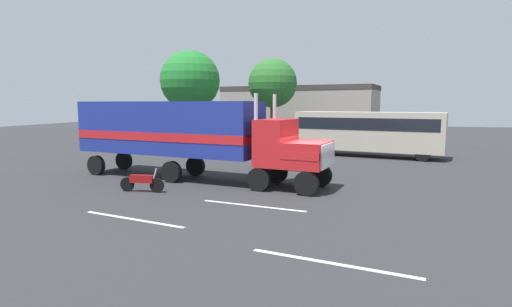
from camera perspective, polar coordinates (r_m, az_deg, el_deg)
name	(u,v)px	position (r m, az deg, el deg)	size (l,w,h in m)	color
ground_plane	(308,190)	(19.27, 7.30, -5.14)	(120.00, 120.00, 0.00)	#2D2D30
lane_stripe_near	(253,206)	(16.27, -0.42, -7.33)	(4.40, 0.16, 0.01)	silver
lane_stripe_mid	(133,219)	(15.08, -16.84, -8.80)	(4.40, 0.16, 0.01)	silver
lane_stripe_far	(332,263)	(10.86, 10.63, -14.88)	(4.40, 0.16, 0.01)	silver
semi_truck	(185,132)	(21.99, -9.90, 2.96)	(14.38, 4.89, 4.50)	red
person_bystander	(268,159)	(23.11, 1.73, -0.82)	(0.34, 0.45, 1.63)	#2D3347
parked_bus	(368,130)	(32.36, 15.36, 3.26)	(11.29, 4.70, 3.40)	#BFB29E
parked_car	(223,147)	(30.58, -4.65, 0.91)	(4.68, 2.69, 1.57)	#B7B7BC
motorcycle	(142,182)	(19.41, -15.66, -3.81)	(2.11, 0.35, 1.12)	black
tree_left	(190,81)	(38.46, -9.20, 10.02)	(5.47, 5.47, 8.88)	brown
tree_center	(273,83)	(39.90, 2.34, 9.77)	(4.71, 4.71, 8.36)	brown
building_backdrop	(299,111)	(46.65, 5.98, 5.93)	(17.87, 8.84, 5.98)	#9E938C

